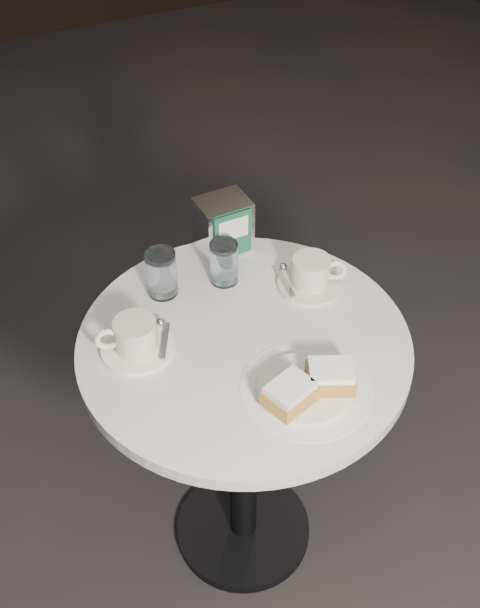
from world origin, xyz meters
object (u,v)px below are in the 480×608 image
beignet_plate (307,387)px  water_glass_left (162,274)px  napkin_dispenser (224,226)px  coffee_cup_left (135,338)px  coffee_cup_right (311,275)px  water_glass_right (224,263)px  cafe_table (244,402)px

beignet_plate → water_glass_left: size_ratio=1.86×
beignet_plate → napkin_dispenser: 0.49m
coffee_cup_left → coffee_cup_right: 0.42m
water_glass_left → water_glass_right: water_glass_left is taller
beignet_plate → coffee_cup_left: size_ratio=1.14×
cafe_table → beignet_plate: bearing=-76.4°
beignet_plate → water_glass_right: water_glass_right is taller
water_glass_right → coffee_cup_left: bearing=-153.9°
water_glass_right → coffee_cup_right: bearing=-31.3°
coffee_cup_right → water_glass_left: water_glass_left is taller
coffee_cup_left → water_glass_right: size_ratio=1.73×
cafe_table → water_glass_right: bearing=77.7°
coffee_cup_left → water_glass_left: water_glass_left is taller
cafe_table → water_glass_right: size_ratio=7.25×
beignet_plate → cafe_table: bearing=103.6°
water_glass_left → water_glass_right: 0.14m
coffee_cup_left → water_glass_right: (0.25, 0.12, 0.02)m
cafe_table → water_glass_left: size_ratio=6.82×
water_glass_left → napkin_dispenser: napkin_dispenser is taller
napkin_dispenser → water_glass_right: bearing=-116.5°
coffee_cup_left → water_glass_left: 0.19m
cafe_table → napkin_dispenser: size_ratio=5.45×
beignet_plate → napkin_dispenser: napkin_dispenser is taller
beignet_plate → water_glass_right: (-0.00, 0.38, 0.03)m
cafe_table → coffee_cup_right: bearing=23.6°
water_glass_left → beignet_plate: bearing=-70.2°
cafe_table → water_glass_right: water_glass_right is taller
cafe_table → coffee_cup_right: (0.21, 0.09, 0.23)m
coffee_cup_right → water_glass_right: (-0.17, 0.10, 0.02)m
water_glass_left → napkin_dispenser: bearing=24.0°
water_glass_left → napkin_dispenser: 0.20m
beignet_plate → napkin_dispenser: (0.04, 0.48, 0.05)m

